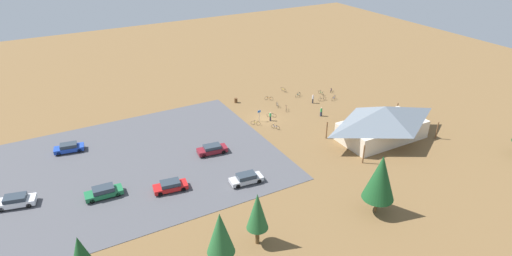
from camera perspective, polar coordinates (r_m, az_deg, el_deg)
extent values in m
plane|color=brown|center=(75.59, 1.25, 1.24)|extent=(160.00, 160.00, 0.00)
cube|color=#4C4C51|center=(64.73, -15.43, -4.55)|extent=(39.91, 31.71, 0.05)
cube|color=beige|center=(71.28, 16.50, -0.30)|extent=(13.71, 6.95, 2.96)
pyramid|color=slate|center=(70.08, 16.80, 1.77)|extent=(15.75, 8.99, 2.73)
cylinder|color=brown|center=(79.15, 18.34, 2.21)|extent=(0.20, 0.20, 2.96)
cylinder|color=brown|center=(69.33, 9.45, -0.29)|extent=(0.20, 0.20, 2.96)
cylinder|color=brown|center=(74.25, 23.08, -0.30)|extent=(0.20, 0.20, 2.96)
cylinder|color=brown|center=(63.68, 14.21, -3.42)|extent=(0.20, 0.20, 2.96)
cylinder|color=brown|center=(82.04, -2.71, 3.71)|extent=(0.60, 0.60, 0.90)
cylinder|color=#99999E|center=(74.16, 0.43, 1.66)|extent=(0.08, 0.08, 2.20)
cube|color=#1959B2|center=(73.82, 0.43, 2.22)|extent=(0.56, 0.04, 0.40)
cone|color=#235B2D|center=(42.51, -4.81, -13.82)|extent=(2.82, 2.82, 4.73)
cylinder|color=brown|center=(48.23, 0.18, -14.16)|extent=(0.45, 0.45, 2.17)
cone|color=#235B2D|center=(46.12, 0.19, -11.07)|extent=(2.40, 2.40, 4.45)
cylinder|color=brown|center=(54.50, 15.79, -9.86)|extent=(0.28, 0.28, 2.12)
cone|color=#194C23|center=(52.29, 16.33, -6.36)|extent=(3.83, 3.83, 5.81)
torus|color=black|center=(87.74, 3.50, 5.22)|extent=(0.10, 0.74, 0.74)
torus|color=black|center=(87.01, 3.90, 5.02)|extent=(0.10, 0.74, 0.74)
cylinder|color=yellow|center=(87.33, 3.70, 5.20)|extent=(0.11, 0.92, 0.04)
cylinder|color=yellow|center=(87.43, 3.63, 5.30)|extent=(0.04, 0.04, 0.45)
cube|color=black|center=(87.34, 3.63, 5.44)|extent=(0.10, 0.21, 0.05)
cylinder|color=yellow|center=(86.99, 3.86, 5.19)|extent=(0.04, 0.04, 0.49)
cylinder|color=black|center=(86.90, 3.87, 5.34)|extent=(0.48, 0.07, 0.03)
torus|color=black|center=(84.15, 10.22, 3.84)|extent=(0.64, 0.35, 0.70)
torus|color=black|center=(84.99, 10.50, 4.05)|extent=(0.64, 0.35, 0.70)
cylinder|color=#2347B7|center=(84.52, 10.37, 4.02)|extent=(0.83, 0.44, 0.04)
cylinder|color=#2347B7|center=(84.33, 10.32, 4.04)|extent=(0.04, 0.04, 0.43)
cube|color=black|center=(84.25, 10.33, 4.17)|extent=(0.21, 0.16, 0.05)
cylinder|color=#2347B7|center=(84.81, 10.49, 4.19)|extent=(0.04, 0.04, 0.51)
cylinder|color=black|center=(84.71, 10.50, 4.35)|extent=(0.24, 0.44, 0.03)
torus|color=black|center=(79.74, 2.98, 2.90)|extent=(0.25, 0.65, 0.67)
torus|color=black|center=(80.64, 2.81, 3.19)|extent=(0.25, 0.65, 0.67)
cylinder|color=#B7B7BC|center=(80.14, 2.90, 3.12)|extent=(0.33, 0.89, 0.04)
cylinder|color=#B7B7BC|center=(79.94, 2.93, 3.13)|extent=(0.04, 0.04, 0.41)
cube|color=black|center=(79.86, 2.93, 3.26)|extent=(0.14, 0.21, 0.05)
cylinder|color=#B7B7BC|center=(80.45, 2.83, 3.32)|extent=(0.04, 0.04, 0.49)
cylinder|color=black|center=(80.35, 2.83, 3.49)|extent=(0.47, 0.18, 0.03)
torus|color=black|center=(83.22, 1.37, 4.01)|extent=(0.57, 0.48, 0.70)
torus|color=black|center=(83.08, 2.06, 3.96)|extent=(0.57, 0.48, 0.70)
cylinder|color=orange|center=(83.10, 1.72, 4.06)|extent=(0.74, 0.62, 0.04)
cylinder|color=orange|center=(83.10, 1.59, 4.12)|extent=(0.04, 0.04, 0.38)
cube|color=black|center=(83.03, 1.60, 4.24)|extent=(0.20, 0.19, 0.05)
cylinder|color=orange|center=(83.01, 1.99, 4.10)|extent=(0.04, 0.04, 0.42)
cylinder|color=black|center=(82.93, 2.00, 4.23)|extent=(0.33, 0.39, 0.03)
torus|color=black|center=(76.01, 2.52, 1.65)|extent=(0.54, 0.46, 0.67)
torus|color=black|center=(76.15, 1.71, 1.72)|extent=(0.54, 0.46, 0.67)
cylinder|color=silver|center=(76.03, 2.11, 1.76)|extent=(0.79, 0.67, 0.04)
cylinder|color=silver|center=(75.97, 2.26, 1.81)|extent=(0.04, 0.04, 0.40)
cube|color=black|center=(75.88, 2.26, 1.95)|extent=(0.20, 0.19, 0.05)
cylinder|color=silver|center=(76.05, 1.79, 1.85)|extent=(0.04, 0.04, 0.41)
cylinder|color=black|center=(75.97, 1.79, 1.99)|extent=(0.33, 0.39, 0.03)
torus|color=black|center=(84.70, 5.45, 4.33)|extent=(0.71, 0.31, 0.74)
torus|color=black|center=(85.47, 5.83, 4.53)|extent=(0.71, 0.31, 0.74)
cylinder|color=#197A7F|center=(85.04, 5.64, 4.51)|extent=(0.87, 0.36, 0.04)
cylinder|color=#197A7F|center=(84.86, 5.58, 4.54)|extent=(0.04, 0.04, 0.47)
cube|color=black|center=(84.77, 5.59, 4.69)|extent=(0.22, 0.15, 0.05)
cylinder|color=#197A7F|center=(85.30, 5.80, 4.65)|extent=(0.04, 0.04, 0.47)
cylinder|color=black|center=(85.21, 5.81, 4.80)|extent=(0.20, 0.46, 0.03)
torus|color=black|center=(88.79, 10.06, 5.08)|extent=(0.50, 0.46, 0.64)
torus|color=black|center=(87.91, 9.96, 4.87)|extent=(0.50, 0.46, 0.64)
cylinder|color=#722D9E|center=(88.31, 10.02, 5.04)|extent=(0.67, 0.62, 0.04)
cylinder|color=#722D9E|center=(88.43, 10.04, 5.14)|extent=(0.04, 0.04, 0.42)
cube|color=black|center=(88.36, 10.05, 5.27)|extent=(0.20, 0.19, 0.05)
cylinder|color=#722D9E|center=(87.92, 9.99, 5.03)|extent=(0.04, 0.04, 0.46)
cylinder|color=black|center=(87.83, 10.00, 5.17)|extent=(0.35, 0.37, 0.03)
torus|color=black|center=(84.16, 9.17, 3.93)|extent=(0.69, 0.09, 0.69)
torus|color=black|center=(83.61, 8.57, 3.81)|extent=(0.69, 0.09, 0.69)
cylinder|color=black|center=(83.84, 8.88, 3.94)|extent=(0.97, 0.10, 0.04)
cylinder|color=black|center=(83.90, 8.99, 4.03)|extent=(0.04, 0.04, 0.44)
cube|color=black|center=(83.82, 9.00, 4.17)|extent=(0.20, 0.09, 0.05)
cylinder|color=black|center=(83.57, 8.64, 3.98)|extent=(0.04, 0.04, 0.48)
cylinder|color=black|center=(83.48, 8.65, 4.13)|extent=(0.06, 0.48, 0.03)
torus|color=black|center=(78.35, 4.06, 2.44)|extent=(0.44, 0.62, 0.73)
torus|color=black|center=(79.32, 4.07, 2.76)|extent=(0.44, 0.62, 0.73)
cylinder|color=red|center=(78.78, 4.07, 2.68)|extent=(0.58, 0.83, 0.04)
cylinder|color=red|center=(78.57, 4.07, 2.69)|extent=(0.04, 0.04, 0.44)
cube|color=black|center=(78.47, 4.07, 2.83)|extent=(0.18, 0.21, 0.05)
cylinder|color=red|center=(79.13, 4.08, 2.87)|extent=(0.04, 0.04, 0.43)
cylinder|color=black|center=(79.04, 4.08, 3.01)|extent=(0.42, 0.30, 0.03)
torus|color=black|center=(87.12, 8.49, 4.78)|extent=(0.07, 0.66, 0.66)
torus|color=black|center=(86.39, 8.93, 4.55)|extent=(0.07, 0.66, 0.66)
cylinder|color=#1E7F38|center=(86.71, 8.71, 4.73)|extent=(0.08, 0.96, 0.04)
cylinder|color=#1E7F38|center=(86.80, 8.64, 4.84)|extent=(0.04, 0.04, 0.43)
cube|color=black|center=(86.73, 8.65, 4.97)|extent=(0.09, 0.20, 0.05)
cylinder|color=#1E7F38|center=(86.38, 8.89, 4.70)|extent=(0.04, 0.04, 0.41)
cylinder|color=black|center=(86.31, 8.90, 4.82)|extent=(0.48, 0.05, 0.03)
torus|color=black|center=(73.25, -0.42, 0.69)|extent=(0.59, 0.50, 0.74)
torus|color=black|center=(73.09, 0.33, 0.62)|extent=(0.59, 0.50, 0.74)
cylinder|color=yellow|center=(73.11, -0.05, 0.74)|extent=(0.71, 0.60, 0.04)
cylinder|color=yellow|center=(73.09, -0.18, 0.83)|extent=(0.04, 0.04, 0.48)
cube|color=black|center=(72.98, -0.18, 1.00)|extent=(0.21, 0.19, 0.05)
cylinder|color=yellow|center=(72.99, 0.25, 0.81)|extent=(0.04, 0.04, 0.50)
cylinder|color=black|center=(72.88, 0.25, 0.98)|extent=(0.33, 0.39, 0.03)
torus|color=black|center=(71.73, 2.96, 0.02)|extent=(0.33, 0.63, 0.68)
torus|color=black|center=(72.20, 2.32, 0.22)|extent=(0.33, 0.63, 0.68)
cylinder|color=#2347B7|center=(71.91, 2.64, 0.20)|extent=(0.41, 0.82, 0.04)
cylinder|color=#2347B7|center=(71.79, 2.76, 0.22)|extent=(0.04, 0.04, 0.38)
cube|color=black|center=(71.71, 2.76, 0.36)|extent=(0.16, 0.22, 0.05)
cylinder|color=#2347B7|center=(72.05, 2.39, 0.36)|extent=(0.04, 0.04, 0.44)
cylinder|color=black|center=(71.95, 2.39, 0.51)|extent=(0.45, 0.23, 0.03)
cube|color=red|center=(57.55, -11.38, -7.73)|extent=(4.63, 2.46, 0.58)
cube|color=#2D3842|center=(57.23, -11.43, -7.27)|extent=(2.68, 1.97, 0.54)
cylinder|color=black|center=(56.83, -12.70, -8.60)|extent=(0.66, 0.31, 0.64)
cylinder|color=black|center=(58.19, -12.98, -7.71)|extent=(0.66, 0.31, 0.64)
cylinder|color=black|center=(57.16, -9.72, -8.06)|extent=(0.66, 0.31, 0.64)
cylinder|color=black|center=(58.51, -10.07, -7.18)|extent=(0.66, 0.31, 0.64)
cube|color=#1E6B3D|center=(58.63, -19.69, -8.21)|extent=(4.76, 2.08, 0.61)
cube|color=#2D3842|center=(58.30, -19.79, -7.72)|extent=(2.69, 1.76, 0.60)
cylinder|color=black|center=(58.01, -21.09, -9.13)|extent=(0.65, 0.25, 0.64)
cylinder|color=black|center=(59.38, -21.30, -8.26)|extent=(0.65, 0.25, 0.64)
cylinder|color=black|center=(58.15, -17.99, -8.47)|extent=(0.65, 0.25, 0.64)
cylinder|color=black|center=(59.52, -18.28, -7.62)|extent=(0.65, 0.25, 0.64)
cube|color=maroon|center=(64.87, -5.89, -2.95)|extent=(4.67, 2.32, 0.67)
cube|color=#2D3842|center=(64.59, -5.91, -2.51)|extent=(2.68, 1.87, 0.48)
cylinder|color=black|center=(63.99, -6.98, -3.71)|extent=(0.66, 0.29, 0.64)
cylinder|color=black|center=(65.32, -7.36, -3.05)|extent=(0.66, 0.29, 0.64)
cylinder|color=black|center=(64.70, -4.38, -3.21)|extent=(0.66, 0.29, 0.64)
cylinder|color=black|center=(66.02, -4.81, -2.56)|extent=(0.66, 0.29, 0.64)
cube|color=#BCBCC1|center=(57.89, -1.31, -6.90)|extent=(4.65, 2.24, 0.58)
cube|color=#2D3842|center=(57.57, -1.31, -6.42)|extent=(2.66, 1.82, 0.57)
cylinder|color=black|center=(56.94, -2.44, -7.79)|extent=(0.66, 0.28, 0.64)
cylinder|color=black|center=(58.16, -3.00, -6.98)|extent=(0.66, 0.28, 0.64)
cylinder|color=black|center=(57.88, 0.40, -7.12)|extent=(0.66, 0.28, 0.64)
cylinder|color=black|center=(59.08, -0.21, -6.34)|extent=(0.66, 0.28, 0.64)
cube|color=#1E42B2|center=(70.97, -23.74, -2.53)|extent=(4.51, 2.41, 0.62)
cube|color=#2D3842|center=(70.72, -23.82, -2.13)|extent=(2.61, 1.90, 0.51)
cylinder|color=black|center=(70.57, -24.89, -3.15)|extent=(0.67, 0.32, 0.64)
cylinder|color=black|center=(71.91, -24.84, -2.57)|extent=(0.67, 0.32, 0.64)
cylinder|color=black|center=(70.25, -22.56, -2.79)|extent=(0.67, 0.32, 0.64)
cylinder|color=black|center=(71.60, -22.55, -2.22)|extent=(0.67, 0.32, 0.64)
cube|color=white|center=(61.46, -29.45, -8.60)|extent=(4.87, 2.89, 0.69)
cube|color=#2D3842|center=(61.15, -29.58, -8.14)|extent=(2.86, 2.21, 0.52)
cylinder|color=black|center=(61.37, -30.95, -9.35)|extent=(0.67, 0.36, 0.64)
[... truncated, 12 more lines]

